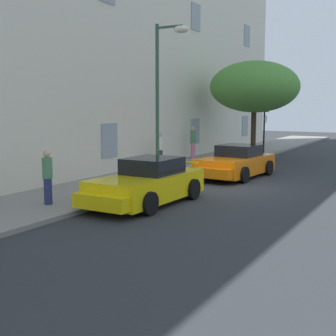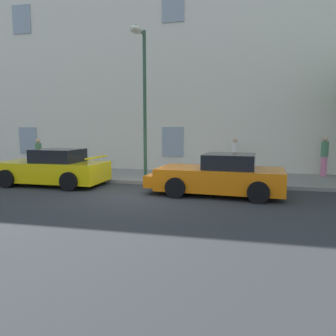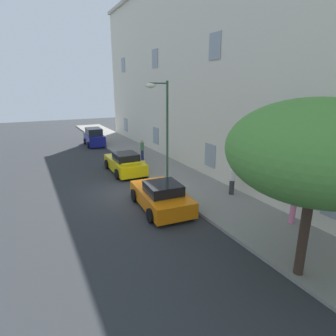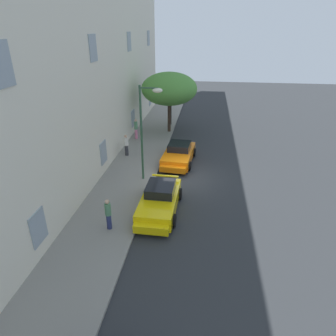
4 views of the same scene
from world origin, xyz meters
name	(u,v)px [view 3 (image 3 of 4)]	position (x,y,z in m)	size (l,w,h in m)	color
ground_plane	(131,193)	(0.00, 0.00, 0.00)	(80.00, 80.00, 0.00)	#2B2D30
sidewalk	(186,182)	(0.00, 3.71, 0.07)	(60.00, 3.63, 0.14)	gray
building_facade	(236,66)	(0.00, 7.14, 7.13)	(42.01, 3.73, 14.21)	beige
sportscar_red_lead	(124,163)	(-4.17, 1.02, 0.63)	(4.74, 2.19, 1.45)	yellow
sportscar_yellow_flank	(160,195)	(2.52, 0.66, 0.61)	(4.69, 2.46, 1.40)	orange
hatchback_parked	(94,138)	(-14.37, 1.22, 0.82)	(3.69, 1.89, 1.80)	navy
tree_near_kerb	(317,151)	(9.47, 2.25, 4.17)	(5.09, 5.09, 5.50)	#38281E
street_lamp	(161,115)	(-0.61, 2.27, 4.30)	(0.44, 1.42, 6.08)	#2D5138
pedestrian_admiring	(142,149)	(-6.16, 3.22, 1.00)	(0.37, 0.37, 1.66)	navy
pedestrian_strolling	(294,203)	(7.00, 4.91, 1.07)	(0.41, 0.41, 1.79)	pink
pedestrian_bystander	(232,179)	(3.12, 4.78, 1.00)	(0.40, 0.40, 1.68)	#333338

